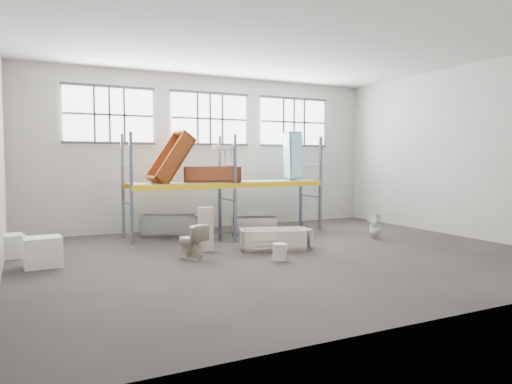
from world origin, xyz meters
TOP-DOWN VIEW (x-y plane):
  - floor at (0.00, 0.00)m, footprint 12.00×10.00m
  - ceiling at (0.00, 0.00)m, footprint 12.00×10.00m
  - wall_back at (0.00, 5.05)m, footprint 12.00×0.10m
  - wall_front at (0.00, -5.05)m, footprint 12.00×0.10m
  - wall_right at (6.05, 0.00)m, footprint 0.10×10.00m
  - window_left at (-3.20, 4.94)m, footprint 2.60×0.04m
  - window_mid at (0.00, 4.94)m, footprint 2.60×0.04m
  - window_right at (3.20, 4.94)m, footprint 2.60×0.04m
  - rack_upright_la at (-3.00, 2.90)m, footprint 0.08×0.08m
  - rack_upright_lb at (-3.00, 4.10)m, footprint 0.08×0.08m
  - rack_upright_ma at (0.00, 2.90)m, footprint 0.08×0.08m
  - rack_upright_mb at (0.00, 4.10)m, footprint 0.08×0.08m
  - rack_upright_ra at (3.00, 2.90)m, footprint 0.08×0.08m
  - rack_upright_rb at (3.00, 4.10)m, footprint 0.08×0.08m
  - rack_beam_front at (0.00, 2.90)m, footprint 6.00×0.10m
  - rack_beam_back at (0.00, 4.10)m, footprint 6.00×0.10m
  - shelf_deck at (0.00, 3.50)m, footprint 5.90×1.10m
  - wet_patch at (0.00, 2.70)m, footprint 1.80×1.80m
  - bathtub_beige at (0.10, 0.68)m, footprint 1.89×1.36m
  - cistern_spare at (0.95, 0.55)m, footprint 0.41×0.24m
  - sink_in_tub at (0.30, 0.53)m, footprint 0.51×0.51m
  - toilet_beige at (-2.15, 0.48)m, footprint 0.68×0.89m
  - cistern_tall at (-1.54, 1.21)m, footprint 0.39×0.29m
  - toilet_white at (3.46, 0.78)m, footprint 0.41×0.41m
  - steel_tub_left at (-1.67, 3.97)m, footprint 1.83×1.30m
  - steel_tub_right at (0.80, 3.20)m, footprint 1.48×1.04m
  - rust_tub_flat at (-0.49, 3.48)m, footprint 1.83×1.24m
  - rust_tub_tilted at (-1.79, 3.38)m, footprint 1.40×0.93m
  - sink_on_shelf at (-0.20, 3.18)m, footprint 0.85×0.74m
  - blue_tub_upright at (2.40, 3.63)m, footprint 0.62×0.80m
  - bucket at (-0.42, -0.57)m, footprint 0.38×0.38m
  - carton_near at (-5.24, 1.09)m, footprint 0.77×0.67m
  - carton_far at (-5.92, 2.45)m, footprint 0.75×0.75m

SIDE VIEW (x-z plane):
  - floor at x=0.00m, z-range -0.10..0.00m
  - wet_patch at x=0.00m, z-range 0.00..0.00m
  - sink_in_tub at x=0.30m, z-range 0.09..0.23m
  - bucket at x=-0.42m, z-range 0.00..0.38m
  - steel_tub_right at x=0.80m, z-range 0.00..0.49m
  - bathtub_beige at x=0.10m, z-range 0.00..0.50m
  - carton_far at x=-5.92m, z-range 0.00..0.53m
  - cistern_spare at x=0.95m, z-range 0.10..0.46m
  - steel_tub_left at x=-1.67m, z-range 0.00..0.61m
  - carton_near at x=-5.24m, z-range 0.00..0.63m
  - toilet_white at x=3.46m, z-range 0.00..0.74m
  - toilet_beige at x=-2.15m, z-range 0.00..0.81m
  - cistern_tall at x=-1.54m, z-range 0.00..1.09m
  - rack_upright_la at x=-3.00m, z-range 0.00..3.00m
  - rack_upright_lb at x=-3.00m, z-range 0.00..3.00m
  - rack_upright_ma at x=0.00m, z-range 0.00..3.00m
  - rack_upright_mb at x=0.00m, z-range 0.00..3.00m
  - rack_upright_ra at x=3.00m, z-range 0.00..3.00m
  - rack_upright_rb at x=3.00m, z-range 0.00..3.00m
  - rack_beam_front at x=0.00m, z-range 1.43..1.57m
  - rack_beam_back at x=0.00m, z-range 1.43..1.57m
  - shelf_deck at x=0.00m, z-range 1.57..1.59m
  - rust_tub_flat at x=-0.49m, z-range 1.58..2.06m
  - sink_on_shelf at x=-0.20m, z-range 1.78..2.41m
  - rust_tub_tilted at x=-1.79m, z-range 1.50..3.09m
  - blue_tub_upright at x=2.40m, z-range 1.62..3.17m
  - wall_back at x=0.00m, z-range 0.00..5.00m
  - wall_front at x=0.00m, z-range 0.00..5.00m
  - wall_right at x=6.05m, z-range 0.00..5.00m
  - window_left at x=-3.20m, z-range 2.80..4.40m
  - window_mid at x=0.00m, z-range 2.80..4.40m
  - window_right at x=3.20m, z-range 2.80..4.40m
  - ceiling at x=0.00m, z-range 5.00..5.10m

